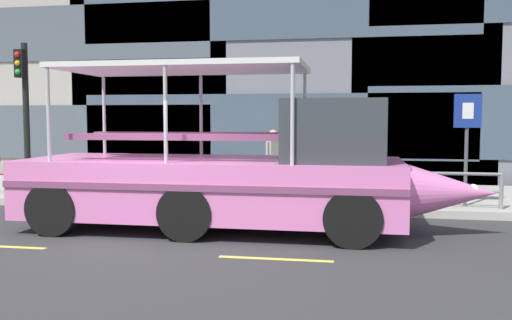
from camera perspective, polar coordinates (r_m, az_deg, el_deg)
The scene contains 11 objects.
ground_plane at distance 10.29m, azimuth -10.62°, elevation -8.00°, with size 120.00×120.00×0.00m, color #333335.
sidewalk at distance 15.56m, azimuth -3.28°, elevation -3.41°, with size 32.00×4.80×0.18m, color #A8A59E.
curb_edge at distance 13.18m, azimuth -5.81°, elevation -4.84°, with size 32.00×0.18×0.18m, color #B2ADA3.
lane_centreline at distance 9.37m, azimuth -12.88°, elevation -9.26°, with size 25.80×0.12×0.01m.
curb_guardrail at distance 13.13m, azimuth -0.05°, elevation -2.05°, with size 11.10×0.09×0.81m.
traffic_light_pole at distance 15.75m, azimuth -22.76°, elevation 5.45°, with size 0.24×0.46×3.96m.
parking_sign at distance 13.42m, azimuth 20.92°, elevation 2.89°, with size 0.60×0.12×2.55m.
leaned_bicycle at distance 16.22m, azimuth -24.53°, elevation -1.82°, with size 1.74×0.46×0.96m.
duck_tour_boat at distance 10.83m, azimuth -1.76°, elevation -1.55°, with size 9.16×2.69×3.22m.
pedestrian_near_bow at distance 13.80m, azimuth 11.18°, elevation -0.29°, with size 0.44×0.21×1.51m.
pedestrian_mid_left at distance 14.61m, azimuth 1.78°, elevation 0.50°, with size 0.35×0.39×1.70m.
Camera 1 is at (3.60, -9.39, 2.19)m, focal length 38.81 mm.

